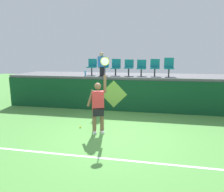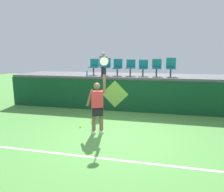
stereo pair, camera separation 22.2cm
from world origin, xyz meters
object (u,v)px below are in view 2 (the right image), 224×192
object	(u,v)px
tennis_player	(97,105)
stadium_chair_2	(118,67)
tennis_ball	(80,127)
stadium_chair_4	(143,67)
stadium_chair_5	(157,67)
stadium_chair_0	(94,66)
stadium_chair_1	(106,66)
stadium_chair_3	(131,67)
water_bottle	(87,73)
stadium_chair_6	(171,66)
spectator_0	(103,64)

from	to	relation	value
tennis_player	stadium_chair_2	distance (m)	3.87
tennis_player	tennis_ball	distance (m)	1.24
tennis_player	stadium_chair_4	size ratio (longest dim) A/B	3.23
stadium_chair_5	tennis_ball	bearing A→B (deg)	-127.31
tennis_player	tennis_ball	world-z (taller)	tennis_player
stadium_chair_0	stadium_chair_1	size ratio (longest dim) A/B	0.95
tennis_player	stadium_chair_3	world-z (taller)	tennis_player
water_bottle	stadium_chair_0	distance (m)	0.69
tennis_player	stadium_chair_3	xyz separation A→B (m)	(0.57, 3.71, 1.08)
water_bottle	stadium_chair_6	bearing A→B (deg)	8.59
water_bottle	stadium_chair_5	world-z (taller)	stadium_chair_5
stadium_chair_0	spectator_0	xyz separation A→B (m)	(0.62, -0.47, 0.13)
stadium_chair_2	spectator_0	world-z (taller)	spectator_0
stadium_chair_6	tennis_player	bearing A→B (deg)	-123.51
stadium_chair_1	stadium_chair_3	xyz separation A→B (m)	(1.25, -0.01, -0.03)
stadium_chair_3	tennis_ball	bearing A→B (deg)	-111.58
tennis_player	stadium_chair_2	size ratio (longest dim) A/B	3.09
spectator_0	water_bottle	bearing A→B (deg)	-171.90
spectator_0	stadium_chair_4	bearing A→B (deg)	14.27
tennis_player	stadium_chair_0	xyz separation A→B (m)	(-1.29, 3.71, 1.10)
stadium_chair_3	spectator_0	world-z (taller)	spectator_0
water_bottle	stadium_chair_1	world-z (taller)	stadium_chair_1
stadium_chair_1	stadium_chair_4	xyz separation A→B (m)	(1.86, -0.00, -0.04)
stadium_chair_3	stadium_chair_0	bearing A→B (deg)	179.97
tennis_player	stadium_chair_2	bearing A→B (deg)	91.09
stadium_chair_3	stadium_chair_5	xyz separation A→B (m)	(1.24, 0.00, 0.01)
stadium_chair_4	stadium_chair_0	bearing A→B (deg)	-179.97
tennis_ball	stadium_chair_5	distance (m)	4.71
tennis_player	stadium_chair_4	bearing A→B (deg)	72.33
stadium_chair_5	stadium_chair_4	bearing A→B (deg)	-179.87
tennis_ball	stadium_chair_2	xyz separation A→B (m)	(0.69, 3.39, 2.00)
stadium_chair_1	water_bottle	bearing A→B (deg)	-143.30
stadium_chair_4	stadium_chair_6	bearing A→B (deg)	0.37
stadium_chair_3	stadium_chair_4	size ratio (longest dim) A/B	1.01
stadium_chair_0	water_bottle	bearing A→B (deg)	-106.33
stadium_chair_5	stadium_chair_6	bearing A→B (deg)	0.60
stadium_chair_0	stadium_chair_2	size ratio (longest dim) A/B	1.00
stadium_chair_4	spectator_0	size ratio (longest dim) A/B	0.69
stadium_chair_2	stadium_chair_4	distance (m)	1.25
stadium_chair_0	spectator_0	distance (m)	0.79
tennis_player	spectator_0	world-z (taller)	spectator_0
tennis_player	spectator_0	distance (m)	3.53
stadium_chair_1	stadium_chair_5	size ratio (longest dim) A/B	1.05
stadium_chair_3	spectator_0	distance (m)	1.34
stadium_chair_2	stadium_chair_3	bearing A→B (deg)	-0.52
water_bottle	stadium_chair_6	xyz separation A→B (m)	(3.93, 0.59, 0.35)
stadium_chair_6	stadium_chair_1	bearing A→B (deg)	-179.92
stadium_chair_5	stadium_chair_3	bearing A→B (deg)	-179.84
stadium_chair_1	stadium_chair_6	bearing A→B (deg)	0.08
tennis_player	stadium_chair_0	bearing A→B (deg)	109.18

